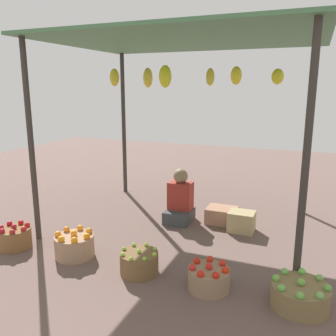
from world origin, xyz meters
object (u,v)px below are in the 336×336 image
at_px(basket_limes, 139,263).
at_px(basket_red_tomatoes, 209,278).
at_px(basket_green_apples, 300,295).
at_px(wooden_crate_near_vendor, 241,221).
at_px(vendor_person, 180,201).
at_px(basket_oranges, 74,245).
at_px(basket_red_apples, 15,237).
at_px(wooden_crate_stacked_rear, 222,215).

height_order(basket_limes, basket_red_tomatoes, same).
bearing_deg(basket_green_apples, wooden_crate_near_vendor, 118.13).
bearing_deg(basket_red_tomatoes, vendor_person, 119.24).
bearing_deg(basket_oranges, basket_red_apples, -174.15).
relative_size(basket_limes, wooden_crate_near_vendor, 1.17).
xyz_separation_m(basket_red_apples, wooden_crate_stacked_rear, (2.14, 1.76, -0.02)).
relative_size(vendor_person, wooden_crate_stacked_rear, 1.83).
bearing_deg(wooden_crate_near_vendor, basket_oranges, -138.13).
bearing_deg(wooden_crate_stacked_rear, wooden_crate_near_vendor, -32.27).
xyz_separation_m(vendor_person, basket_red_tomatoes, (0.89, -1.58, -0.18)).
bearing_deg(vendor_person, basket_green_apples, -42.14).
relative_size(vendor_person, wooden_crate_near_vendor, 2.26).
height_order(basket_red_tomatoes, wooden_crate_stacked_rear, basket_red_tomatoes).
bearing_deg(basket_green_apples, wooden_crate_stacked_rear, 123.36).
height_order(wooden_crate_near_vendor, wooden_crate_stacked_rear, wooden_crate_near_vendor).
bearing_deg(wooden_crate_near_vendor, basket_green_apples, -61.87).
relative_size(vendor_person, basket_green_apples, 1.53).
distance_m(basket_oranges, basket_red_tomatoes, 1.63).
distance_m(basket_oranges, wooden_crate_near_vendor, 2.21).
height_order(vendor_person, wooden_crate_near_vendor, vendor_person).
relative_size(basket_limes, basket_green_apples, 0.79).
bearing_deg(basket_red_tomatoes, wooden_crate_near_vendor, 89.27).
relative_size(basket_red_apples, basket_limes, 0.95).
distance_m(vendor_person, basket_oranges, 1.69).
height_order(vendor_person, basket_red_apples, vendor_person).
distance_m(vendor_person, basket_green_apples, 2.33).
height_order(basket_red_apples, wooden_crate_stacked_rear, basket_red_apples).
bearing_deg(basket_red_apples, basket_oranges, 5.85).
distance_m(basket_limes, basket_red_tomatoes, 0.76).
bearing_deg(basket_green_apples, basket_oranges, 178.93).
height_order(basket_red_apples, basket_red_tomatoes, basket_red_apples).
height_order(basket_red_apples, basket_green_apples, basket_red_apples).
bearing_deg(wooden_crate_stacked_rear, basket_limes, -104.69).
relative_size(basket_red_tomatoes, basket_green_apples, 0.80).
height_order(basket_oranges, wooden_crate_stacked_rear, basket_oranges).
xyz_separation_m(basket_oranges, wooden_crate_near_vendor, (1.64, 1.47, 0.00)).
distance_m(vendor_person, wooden_crate_stacked_rear, 0.64).
xyz_separation_m(vendor_person, wooden_crate_near_vendor, (0.91, -0.04, -0.16)).
bearing_deg(basket_oranges, vendor_person, 63.94).
xyz_separation_m(vendor_person, basket_green_apples, (1.72, -1.56, -0.19)).
relative_size(basket_red_apples, basket_red_tomatoes, 0.95).
height_order(basket_oranges, basket_limes, basket_oranges).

